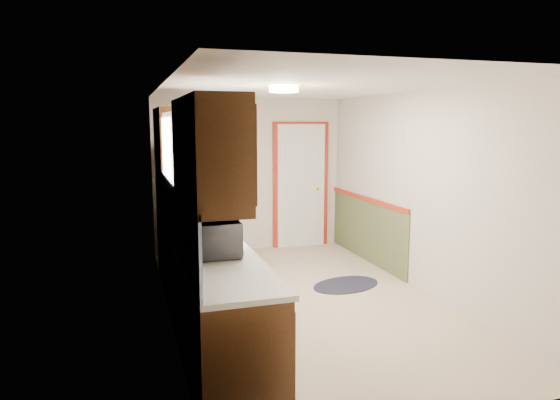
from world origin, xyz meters
TOP-DOWN VIEW (x-y plane):
  - room_shell at (0.00, 0.00)m, footprint 3.20×5.20m
  - kitchen_run at (-1.24, -0.29)m, footprint 0.63×4.00m
  - back_wall_trim at (0.99, 2.21)m, footprint 1.12×2.30m
  - ceiling_fixture at (-0.30, -0.20)m, footprint 0.30×0.30m
  - microwave at (-1.20, -1.13)m, footprint 0.33×0.55m
  - refrigerator at (-0.96, 2.05)m, footprint 0.74×0.74m
  - rug at (0.71, 0.36)m, footprint 1.06×0.84m
  - cooktop at (-1.19, 1.40)m, footprint 0.47×0.57m

SIDE VIEW (x-z plane):
  - rug at x=0.71m, z-range 0.00..0.01m
  - kitchen_run at x=-1.24m, z-range -0.29..1.91m
  - refrigerator at x=-0.96m, z-range 0.00..1.75m
  - back_wall_trim at x=0.99m, z-range -0.15..1.93m
  - cooktop at x=-1.19m, z-range 0.94..0.96m
  - microwave at x=-1.20m, z-range 0.94..1.30m
  - room_shell at x=0.00m, z-range -0.06..2.46m
  - ceiling_fixture at x=-0.30m, z-range 2.33..2.39m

